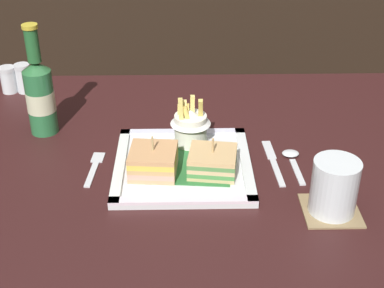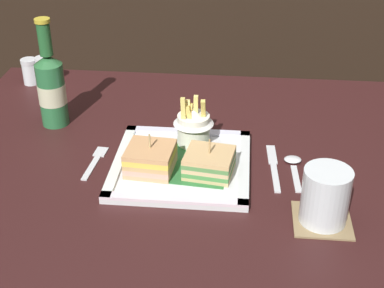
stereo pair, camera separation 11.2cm
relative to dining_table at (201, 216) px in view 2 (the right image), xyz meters
The scene contains 13 objects.
dining_table is the anchor object (origin of this frame).
square_plate 0.18m from the dining_table, 124.14° to the right, with size 0.27×0.27×0.02m.
sandwich_half_left 0.23m from the dining_table, 138.77° to the right, with size 0.10×0.09×0.08m.
sandwich_half_right 0.21m from the dining_table, 76.37° to the right, with size 0.10×0.09×0.07m.
fries_cup 0.22m from the dining_table, 129.08° to the left, with size 0.08×0.08×0.11m.
beer_bottle 0.44m from the dining_table, 163.15° to the left, with size 0.06×0.06×0.24m.
drink_coaster 0.34m from the dining_table, 41.69° to the right, with size 0.10×0.10×0.00m, color #8F7650.
water_glass 0.37m from the dining_table, 41.69° to the right, with size 0.08×0.08×0.10m.
fork 0.27m from the dining_table, 167.57° to the right, with size 0.03×0.12×0.00m.
knife 0.22m from the dining_table, 11.92° to the right, with size 0.02×0.17×0.00m.
spoon 0.25m from the dining_table, ahead, with size 0.04×0.12×0.01m.
salt_shaker 0.60m from the dining_table, 146.67° to the left, with size 0.04×0.04×0.07m.
pepper_shaker 0.57m from the dining_table, 144.43° to the left, with size 0.04×0.04×0.07m.
Camera 2 is at (0.07, -0.99, 1.36)m, focal length 52.68 mm.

